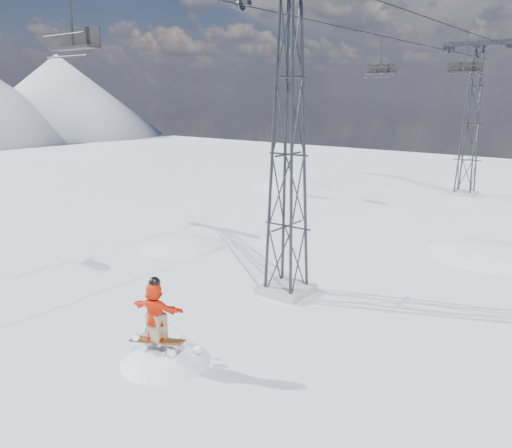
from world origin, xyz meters
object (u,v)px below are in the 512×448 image
object	(u,v)px
lift_tower_near	(288,155)
snowboarder_jump	(168,409)
lift_tower_far	(471,124)
lift_chair_near	(75,41)

from	to	relation	value
lift_tower_near	snowboarder_jump	distance (m)	9.65
lift_tower_far	lift_chair_near	bearing A→B (deg)	-93.92
lift_tower_far	snowboarder_jump	xyz separation A→B (m)	(0.11, -31.54, -7.09)
lift_tower_near	snowboarder_jump	xyz separation A→B (m)	(0.11, -6.54, -7.09)
lift_tower_near	lift_tower_far	bearing A→B (deg)	90.00
lift_chair_near	lift_tower_far	bearing A→B (deg)	86.08
lift_tower_near	lift_chair_near	world-z (taller)	lift_tower_near
lift_tower_near	snowboarder_jump	bearing A→B (deg)	-89.07
lift_chair_near	lift_tower_near	bearing A→B (deg)	72.83
lift_chair_near	snowboarder_jump	bearing A→B (deg)	14.13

